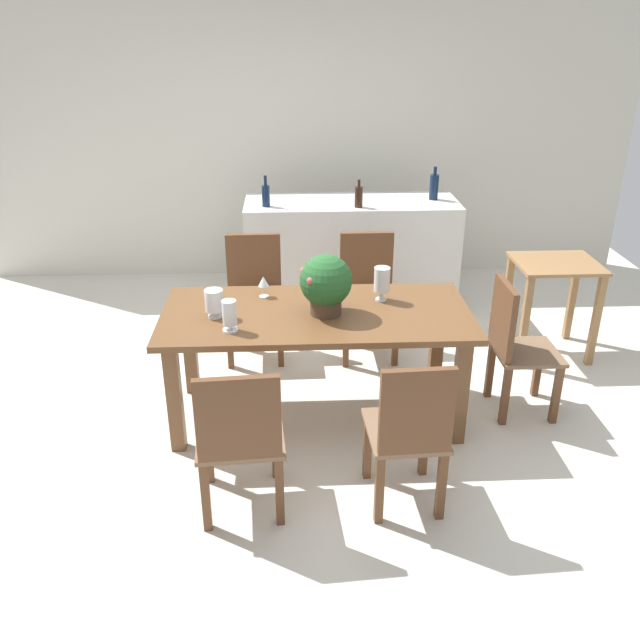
# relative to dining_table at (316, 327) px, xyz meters

# --- Properties ---
(ground_plane) EXTENTS (7.04, 7.04, 0.00)m
(ground_plane) POSITION_rel_dining_table_xyz_m (0.00, 0.17, -0.64)
(ground_plane) COLOR silver
(back_wall) EXTENTS (6.40, 0.10, 2.60)m
(back_wall) POSITION_rel_dining_table_xyz_m (0.00, 2.77, 0.66)
(back_wall) COLOR beige
(back_wall) RESTS_ON ground
(dining_table) EXTENTS (1.93, 0.90, 0.75)m
(dining_table) POSITION_rel_dining_table_xyz_m (0.00, 0.00, 0.00)
(dining_table) COLOR brown
(dining_table) RESTS_ON ground
(chair_far_right) EXTENTS (0.45, 0.48, 0.92)m
(chair_far_right) POSITION_rel_dining_table_xyz_m (0.43, 0.96, -0.13)
(chair_far_right) COLOR brown
(chair_far_right) RESTS_ON ground
(chair_foot_end) EXTENTS (0.41, 0.42, 0.92)m
(chair_foot_end) POSITION_rel_dining_table_xyz_m (1.28, -0.00, -0.14)
(chair_foot_end) COLOR brown
(chair_foot_end) RESTS_ON ground
(chair_near_left) EXTENTS (0.48, 0.50, 0.90)m
(chair_near_left) POSITION_rel_dining_table_xyz_m (-0.43, -0.96, -0.14)
(chair_near_left) COLOR brown
(chair_near_left) RESTS_ON ground
(chair_near_right) EXTENTS (0.42, 0.47, 0.92)m
(chair_near_right) POSITION_rel_dining_table_xyz_m (0.44, -0.96, -0.14)
(chair_near_right) COLOR brown
(chair_near_right) RESTS_ON ground
(chair_far_left) EXTENTS (0.46, 0.44, 0.93)m
(chair_far_left) POSITION_rel_dining_table_xyz_m (-0.44, 0.96, -0.13)
(chair_far_left) COLOR brown
(chair_far_left) RESTS_ON ground
(flower_centerpiece) EXTENTS (0.32, 0.32, 0.38)m
(flower_centerpiece) POSITION_rel_dining_table_xyz_m (0.06, -0.03, 0.31)
(flower_centerpiece) COLOR #4C3828
(flower_centerpiece) RESTS_ON dining_table
(crystal_vase_left) EXTENTS (0.10, 0.10, 0.22)m
(crystal_vase_left) POSITION_rel_dining_table_xyz_m (0.43, 0.16, 0.24)
(crystal_vase_left) COLOR silver
(crystal_vase_left) RESTS_ON dining_table
(crystal_vase_center_near) EXTENTS (0.09, 0.09, 0.19)m
(crystal_vase_center_near) POSITION_rel_dining_table_xyz_m (-0.51, -0.25, 0.21)
(crystal_vase_center_near) COLOR silver
(crystal_vase_center_near) RESTS_ON dining_table
(crystal_vase_right) EXTENTS (0.11, 0.11, 0.18)m
(crystal_vase_right) POSITION_rel_dining_table_xyz_m (-0.62, -0.05, 0.21)
(crystal_vase_right) COLOR silver
(crystal_vase_right) RESTS_ON dining_table
(wine_glass) EXTENTS (0.07, 0.07, 0.14)m
(wine_glass) POSITION_rel_dining_table_xyz_m (-0.33, 0.26, 0.21)
(wine_glass) COLOR silver
(wine_glass) RESTS_ON dining_table
(kitchen_counter) EXTENTS (1.84, 0.65, 0.98)m
(kitchen_counter) POSITION_rel_dining_table_xyz_m (0.38, 1.81, -0.15)
(kitchen_counter) COLOR silver
(kitchen_counter) RESTS_ON ground
(wine_bottle_dark) EXTENTS (0.07, 0.07, 0.23)m
(wine_bottle_dark) POSITION_rel_dining_table_xyz_m (0.42, 1.61, 0.42)
(wine_bottle_dark) COLOR black
(wine_bottle_dark) RESTS_ON kitchen_counter
(wine_bottle_tall) EXTENTS (0.08, 0.08, 0.28)m
(wine_bottle_tall) POSITION_rel_dining_table_xyz_m (1.09, 1.84, 0.45)
(wine_bottle_tall) COLOR #0F1E38
(wine_bottle_tall) RESTS_ON kitchen_counter
(wine_bottle_green) EXTENTS (0.07, 0.07, 0.26)m
(wine_bottle_green) POSITION_rel_dining_table_xyz_m (-0.35, 1.67, 0.43)
(wine_bottle_green) COLOR #0F1E38
(wine_bottle_green) RESTS_ON kitchen_counter
(side_table) EXTENTS (0.62, 0.53, 0.75)m
(side_table) POSITION_rel_dining_table_xyz_m (1.84, 0.83, -0.08)
(side_table) COLOR olive
(side_table) RESTS_ON ground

